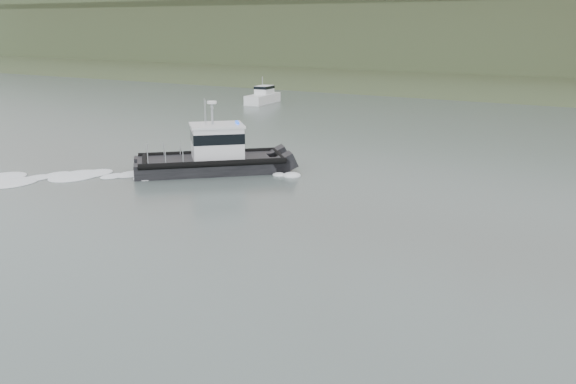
# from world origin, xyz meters

# --- Properties ---
(ground) EXTENTS (400.00, 400.00, 0.00)m
(ground) POSITION_xyz_m (0.00, 0.00, 0.00)
(ground) COLOR #485653
(ground) RESTS_ON ground
(patrol_boat) EXTENTS (10.65, 10.36, 5.29)m
(patrol_boat) POSITION_xyz_m (-11.65, 17.95, 1.33)
(patrol_boat) COLOR black
(patrol_boat) RESTS_ON ground
(motorboat) EXTENTS (2.91, 6.84, 3.65)m
(motorboat) POSITION_xyz_m (-31.23, 54.68, 0.91)
(motorboat) COLOR white
(motorboat) RESTS_ON ground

